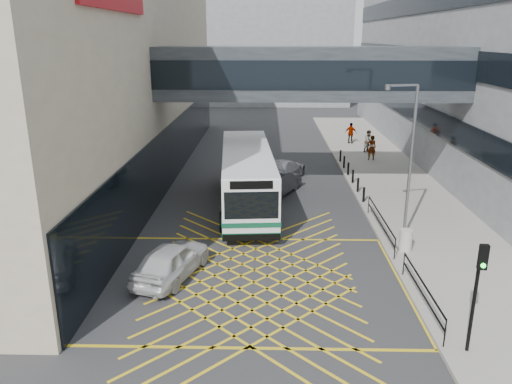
# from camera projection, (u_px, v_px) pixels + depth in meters

# --- Properties ---
(ground) EXTENTS (120.00, 120.00, 0.00)m
(ground) POSITION_uv_depth(u_px,v_px,m) (254.00, 282.00, 20.30)
(ground) COLOR #333335
(building_far) EXTENTS (28.00, 16.00, 18.00)m
(building_far) POSITION_uv_depth(u_px,v_px,m) (251.00, 40.00, 74.88)
(building_far) COLOR gray
(building_far) RESTS_ON ground
(skybridge) EXTENTS (20.00, 4.10, 3.00)m
(skybridge) POSITION_uv_depth(u_px,v_px,m) (310.00, 73.00, 29.43)
(skybridge) COLOR #2F3439
(skybridge) RESTS_ON ground
(pavement) EXTENTS (6.00, 54.00, 0.16)m
(pavement) POSITION_uv_depth(u_px,v_px,m) (390.00, 180.00, 34.38)
(pavement) COLOR gray
(pavement) RESTS_ON ground
(box_junction) EXTENTS (12.00, 9.00, 0.01)m
(box_junction) POSITION_uv_depth(u_px,v_px,m) (254.00, 282.00, 20.30)
(box_junction) COLOR gold
(box_junction) RESTS_ON ground
(bus) EXTENTS (3.71, 12.30, 3.40)m
(bus) POSITION_uv_depth(u_px,v_px,m) (247.00, 176.00, 28.87)
(bus) COLOR white
(bus) RESTS_ON ground
(car_white) EXTENTS (3.31, 5.17, 1.53)m
(car_white) POSITION_uv_depth(u_px,v_px,m) (171.00, 260.00, 20.52)
(car_white) COLOR silver
(car_white) RESTS_ON ground
(car_dark) EXTENTS (3.86, 5.35, 1.56)m
(car_dark) POSITION_uv_depth(u_px,v_px,m) (276.00, 183.00, 31.25)
(car_dark) COLOR black
(car_dark) RESTS_ON ground
(car_silver) EXTENTS (3.73, 5.36, 1.54)m
(car_silver) POSITION_uv_depth(u_px,v_px,m) (283.00, 169.00, 34.50)
(car_silver) COLOR #94959C
(car_silver) RESTS_ON ground
(traffic_light) EXTENTS (0.27, 0.43, 3.68)m
(traffic_light) POSITION_uv_depth(u_px,v_px,m) (478.00, 283.00, 14.83)
(traffic_light) COLOR black
(traffic_light) RESTS_ON pavement
(street_lamp) EXTENTS (1.67, 0.58, 7.37)m
(street_lamp) POSITION_uv_depth(u_px,v_px,m) (408.00, 153.00, 23.25)
(street_lamp) COLOR slate
(street_lamp) RESTS_ON pavement
(litter_bin) EXTENTS (0.58, 0.58, 1.01)m
(litter_bin) POSITION_uv_depth(u_px,v_px,m) (406.00, 240.00, 22.77)
(litter_bin) COLOR #ADA89E
(litter_bin) RESTS_ON pavement
(kerb_railings) EXTENTS (0.05, 12.54, 1.00)m
(kerb_railings) POSITION_uv_depth(u_px,v_px,m) (397.00, 246.00, 21.59)
(kerb_railings) COLOR black
(kerb_railings) RESTS_ON pavement
(bollards) EXTENTS (0.14, 10.14, 0.90)m
(bollards) POSITION_uv_depth(u_px,v_px,m) (350.00, 172.00, 34.28)
(bollards) COLOR black
(bollards) RESTS_ON pavement
(pedestrian_a) EXTENTS (0.78, 0.56, 1.96)m
(pedestrian_a) POSITION_uv_depth(u_px,v_px,m) (371.00, 148.00, 39.41)
(pedestrian_a) COLOR gray
(pedestrian_a) RESTS_ON pavement
(pedestrian_b) EXTENTS (1.03, 0.97, 1.84)m
(pedestrian_b) POSITION_uv_depth(u_px,v_px,m) (369.00, 141.00, 42.08)
(pedestrian_b) COLOR gray
(pedestrian_b) RESTS_ON pavement
(pedestrian_c) EXTENTS (1.23, 0.89, 1.88)m
(pedestrian_c) POSITION_uv_depth(u_px,v_px,m) (351.00, 133.00, 45.49)
(pedestrian_c) COLOR gray
(pedestrian_c) RESTS_ON pavement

